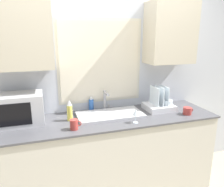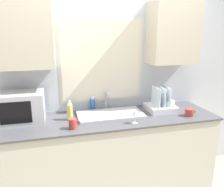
{
  "view_description": "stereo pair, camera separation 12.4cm",
  "coord_description": "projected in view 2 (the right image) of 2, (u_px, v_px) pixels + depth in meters",
  "views": [
    {
      "loc": [
        -0.64,
        -1.83,
        1.81
      ],
      "look_at": [
        0.03,
        0.3,
        1.22
      ],
      "focal_mm": 35.0,
      "sensor_mm": 36.0,
      "label": 1
    },
    {
      "loc": [
        -0.53,
        -1.87,
        1.81
      ],
      "look_at": [
        0.03,
        0.3,
        1.22
      ],
      "focal_mm": 35.0,
      "sensor_mm": 36.0,
      "label": 2
    }
  ],
  "objects": [
    {
      "name": "soap_bottle",
      "position": [
        93.0,
        104.0,
        2.63
      ],
      "size": [
        0.06,
        0.06,
        0.17
      ],
      "color": "blue",
      "rests_on": "countertop"
    },
    {
      "name": "dish_rack",
      "position": [
        161.0,
        105.0,
        2.61
      ],
      "size": [
        0.33,
        0.31,
        0.29
      ],
      "color": "silver",
      "rests_on": "countertop"
    },
    {
      "name": "wall_back",
      "position": [
        102.0,
        70.0,
        2.58
      ],
      "size": [
        6.0,
        0.38,
        2.6
      ],
      "color": "silver",
      "rests_on": "ground_plane"
    },
    {
      "name": "microwave",
      "position": [
        22.0,
        107.0,
        2.25
      ],
      "size": [
        0.45,
        0.33,
        0.31
      ],
      "color": "#B2B2B7",
      "rests_on": "countertop"
    },
    {
      "name": "mug_near_sink",
      "position": [
        73.0,
        124.0,
        2.11
      ],
      "size": [
        0.11,
        0.08,
        0.1
      ],
      "color": "#A53833",
      "rests_on": "countertop"
    },
    {
      "name": "countertop",
      "position": [
        109.0,
        155.0,
        2.53
      ],
      "size": [
        2.42,
        0.69,
        0.94
      ],
      "color": "beige",
      "rests_on": "ground_plane"
    },
    {
      "name": "spray_bottle",
      "position": [
        70.0,
        110.0,
        2.32
      ],
      "size": [
        0.06,
        0.06,
        0.23
      ],
      "color": "#D8CC4C",
      "rests_on": "countertop"
    },
    {
      "name": "mug_by_rack",
      "position": [
        189.0,
        112.0,
        2.45
      ],
      "size": [
        0.13,
        0.1,
        0.08
      ],
      "color": "#A53833",
      "rests_on": "countertop"
    },
    {
      "name": "wine_glass",
      "position": [
        135.0,
        113.0,
        2.22
      ],
      "size": [
        0.06,
        0.06,
        0.14
      ],
      "color": "silver",
      "rests_on": "countertop"
    },
    {
      "name": "faucet",
      "position": [
        107.0,
        99.0,
        2.6
      ],
      "size": [
        0.08,
        0.17,
        0.24
      ],
      "color": "#99999E",
      "rests_on": "countertop"
    },
    {
      "name": "sink_basin",
      "position": [
        110.0,
        115.0,
        2.45
      ],
      "size": [
        0.73,
        0.37,
        0.03
      ],
      "color": "#B2B2B7",
      "rests_on": "countertop"
    }
  ]
}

